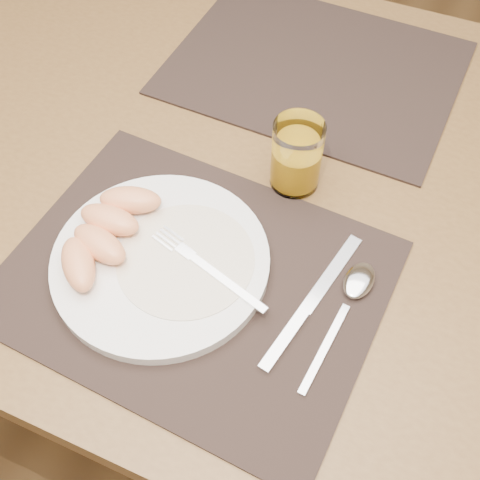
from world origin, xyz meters
name	(u,v)px	position (x,y,z in m)	size (l,w,h in m)	color
ground	(254,371)	(0.00, 0.00, 0.00)	(5.00, 5.00, 0.00)	brown
table	(263,198)	(0.00, 0.00, 0.67)	(1.40, 0.90, 0.75)	brown
placemat_near	(194,279)	(0.00, -0.22, 0.75)	(0.45, 0.35, 0.00)	black
placemat_far	(314,68)	(0.00, 0.22, 0.75)	(0.45, 0.35, 0.00)	black
plate	(161,261)	(-0.05, -0.22, 0.76)	(0.27, 0.27, 0.02)	white
plate_dressing	(186,259)	(-0.02, -0.21, 0.77)	(0.17, 0.17, 0.00)	white
fork	(200,262)	(0.00, -0.21, 0.77)	(0.17, 0.07, 0.00)	silver
knife	(305,311)	(0.14, -0.21, 0.76)	(0.06, 0.22, 0.01)	silver
spoon	(354,290)	(0.18, -0.16, 0.76)	(0.04, 0.19, 0.01)	silver
juice_glass	(296,158)	(0.05, -0.02, 0.80)	(0.07, 0.07, 0.10)	white
grapefruit_wedges	(105,231)	(-0.12, -0.22, 0.79)	(0.09, 0.18, 0.03)	#EE9961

